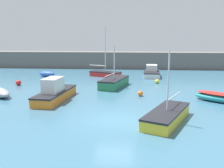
{
  "coord_description": "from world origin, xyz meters",
  "views": [
    {
      "loc": [
        1.19,
        -15.47,
        5.22
      ],
      "look_at": [
        -0.8,
        7.19,
        0.98
      ],
      "focal_mm": 40.0,
      "sensor_mm": 36.0,
      "label": 1
    }
  ],
  "objects_px": {
    "open_tender_yellow": "(0,92)",
    "mooring_buoy_yellow": "(157,81)",
    "motorboat_grey_hull": "(55,92)",
    "sailboat_twin_hulled": "(114,82)",
    "rowboat_with_red_cover": "(215,97)",
    "sailboat_tall_mast": "(105,73)",
    "mooring_buoy_red": "(18,83)",
    "mooring_buoy_orange": "(140,93)",
    "dinghy_near_pier": "(47,74)",
    "cabin_cruiser_white": "(152,72)",
    "sailboat_short_mast": "(167,116)"
  },
  "relations": [
    {
      "from": "open_tender_yellow",
      "to": "mooring_buoy_yellow",
      "type": "xyz_separation_m",
      "value": [
        14.71,
        7.81,
        -0.14
      ]
    },
    {
      "from": "motorboat_grey_hull",
      "to": "mooring_buoy_yellow",
      "type": "xyz_separation_m",
      "value": [
        9.33,
        8.68,
        -0.42
      ]
    },
    {
      "from": "sailboat_twin_hulled",
      "to": "rowboat_with_red_cover",
      "type": "distance_m",
      "value": 10.37
    },
    {
      "from": "sailboat_twin_hulled",
      "to": "sailboat_tall_mast",
      "type": "bearing_deg",
      "value": 28.89
    },
    {
      "from": "mooring_buoy_red",
      "to": "mooring_buoy_orange",
      "type": "xyz_separation_m",
      "value": [
        13.35,
        -3.94,
        -0.06
      ]
    },
    {
      "from": "dinghy_near_pier",
      "to": "open_tender_yellow",
      "type": "height_order",
      "value": "open_tender_yellow"
    },
    {
      "from": "mooring_buoy_red",
      "to": "motorboat_grey_hull",
      "type": "bearing_deg",
      "value": -45.02
    },
    {
      "from": "mooring_buoy_orange",
      "to": "open_tender_yellow",
      "type": "bearing_deg",
      "value": -174.13
    },
    {
      "from": "rowboat_with_red_cover",
      "to": "mooring_buoy_yellow",
      "type": "distance_m",
      "value": 8.91
    },
    {
      "from": "dinghy_near_pier",
      "to": "mooring_buoy_red",
      "type": "height_order",
      "value": "dinghy_near_pier"
    },
    {
      "from": "motorboat_grey_hull",
      "to": "mooring_buoy_orange",
      "type": "relative_size",
      "value": 12.86
    },
    {
      "from": "sailboat_twin_hulled",
      "to": "open_tender_yellow",
      "type": "height_order",
      "value": "sailboat_twin_hulled"
    },
    {
      "from": "rowboat_with_red_cover",
      "to": "sailboat_twin_hulled",
      "type": "bearing_deg",
      "value": -173.3
    },
    {
      "from": "motorboat_grey_hull",
      "to": "mooring_buoy_orange",
      "type": "bearing_deg",
      "value": -68.11
    },
    {
      "from": "motorboat_grey_hull",
      "to": "rowboat_with_red_cover",
      "type": "xyz_separation_m",
      "value": [
        13.36,
        0.74,
        -0.27
      ]
    },
    {
      "from": "cabin_cruiser_white",
      "to": "mooring_buoy_yellow",
      "type": "bearing_deg",
      "value": 6.16
    },
    {
      "from": "sailboat_tall_mast",
      "to": "mooring_buoy_yellow",
      "type": "bearing_deg",
      "value": -12.4
    },
    {
      "from": "open_tender_yellow",
      "to": "mooring_buoy_red",
      "type": "distance_m",
      "value": 5.29
    },
    {
      "from": "cabin_cruiser_white",
      "to": "motorboat_grey_hull",
      "type": "bearing_deg",
      "value": -29.9
    },
    {
      "from": "motorboat_grey_hull",
      "to": "rowboat_with_red_cover",
      "type": "distance_m",
      "value": 13.39
    },
    {
      "from": "mooring_buoy_orange",
      "to": "cabin_cruiser_white",
      "type": "bearing_deg",
      "value": 81.35
    },
    {
      "from": "sailboat_short_mast",
      "to": "rowboat_with_red_cover",
      "type": "bearing_deg",
      "value": 164.1
    },
    {
      "from": "motorboat_grey_hull",
      "to": "rowboat_with_red_cover",
      "type": "bearing_deg",
      "value": -81.63
    },
    {
      "from": "mooring_buoy_yellow",
      "to": "mooring_buoy_orange",
      "type": "xyz_separation_m",
      "value": [
        -2.09,
        -6.51,
        -0.01
      ]
    },
    {
      "from": "sailboat_short_mast",
      "to": "mooring_buoy_orange",
      "type": "bearing_deg",
      "value": -143.6
    },
    {
      "from": "sailboat_short_mast",
      "to": "sailboat_twin_hulled",
      "type": "bearing_deg",
      "value": -134.76
    },
    {
      "from": "motorboat_grey_hull",
      "to": "rowboat_with_red_cover",
      "type": "height_order",
      "value": "motorboat_grey_hull"
    },
    {
      "from": "cabin_cruiser_white",
      "to": "rowboat_with_red_cover",
      "type": "distance_m",
      "value": 13.92
    },
    {
      "from": "rowboat_with_red_cover",
      "to": "sailboat_tall_mast",
      "type": "bearing_deg",
      "value": 168.25
    },
    {
      "from": "sailboat_twin_hulled",
      "to": "mooring_buoy_orange",
      "type": "bearing_deg",
      "value": -130.95
    },
    {
      "from": "open_tender_yellow",
      "to": "sailboat_short_mast",
      "type": "bearing_deg",
      "value": 20.96
    },
    {
      "from": "cabin_cruiser_white",
      "to": "mooring_buoy_yellow",
      "type": "distance_m",
      "value": 5.3
    },
    {
      "from": "motorboat_grey_hull",
      "to": "open_tender_yellow",
      "type": "xyz_separation_m",
      "value": [
        -5.38,
        0.88,
        -0.29
      ]
    },
    {
      "from": "open_tender_yellow",
      "to": "rowboat_with_red_cover",
      "type": "height_order",
      "value": "rowboat_with_red_cover"
    },
    {
      "from": "sailboat_tall_mast",
      "to": "rowboat_with_red_cover",
      "type": "height_order",
      "value": "sailboat_tall_mast"
    },
    {
      "from": "motorboat_grey_hull",
      "to": "dinghy_near_pier",
      "type": "bearing_deg",
      "value": 27.33
    },
    {
      "from": "cabin_cruiser_white",
      "to": "open_tender_yellow",
      "type": "height_order",
      "value": "cabin_cruiser_white"
    },
    {
      "from": "dinghy_near_pier",
      "to": "sailboat_twin_hulled",
      "type": "relative_size",
      "value": 0.46
    },
    {
      "from": "sailboat_twin_hulled",
      "to": "cabin_cruiser_white",
      "type": "distance_m",
      "value": 8.99
    },
    {
      "from": "sailboat_tall_mast",
      "to": "open_tender_yellow",
      "type": "height_order",
      "value": "sailboat_tall_mast"
    },
    {
      "from": "sailboat_short_mast",
      "to": "open_tender_yellow",
      "type": "relative_size",
      "value": 1.57
    },
    {
      "from": "sailboat_tall_mast",
      "to": "motorboat_grey_hull",
      "type": "height_order",
      "value": "sailboat_tall_mast"
    },
    {
      "from": "rowboat_with_red_cover",
      "to": "mooring_buoy_red",
      "type": "height_order",
      "value": "rowboat_with_red_cover"
    },
    {
      "from": "dinghy_near_pier",
      "to": "sailboat_twin_hulled",
      "type": "height_order",
      "value": "sailboat_twin_hulled"
    },
    {
      "from": "sailboat_tall_mast",
      "to": "mooring_buoy_yellow",
      "type": "distance_m",
      "value": 8.1
    },
    {
      "from": "sailboat_short_mast",
      "to": "dinghy_near_pier",
      "type": "height_order",
      "value": "sailboat_short_mast"
    },
    {
      "from": "sailboat_tall_mast",
      "to": "rowboat_with_red_cover",
      "type": "xyz_separation_m",
      "value": [
        10.6,
        -12.69,
        -0.02
      ]
    },
    {
      "from": "sailboat_tall_mast",
      "to": "sailboat_twin_hulled",
      "type": "relative_size",
      "value": 1.25
    },
    {
      "from": "cabin_cruiser_white",
      "to": "rowboat_with_red_cover",
      "type": "bearing_deg",
      "value": 21.11
    },
    {
      "from": "mooring_buoy_yellow",
      "to": "cabin_cruiser_white",
      "type": "bearing_deg",
      "value": 93.16
    }
  ]
}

